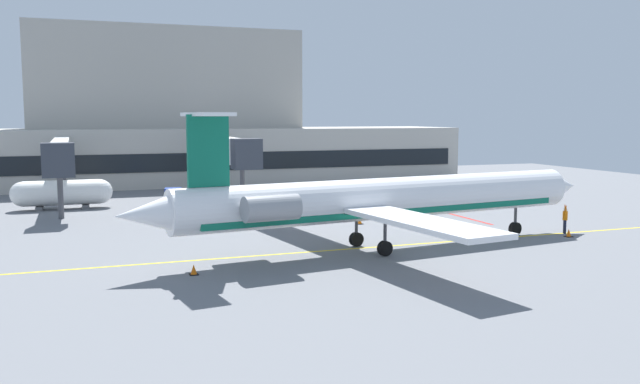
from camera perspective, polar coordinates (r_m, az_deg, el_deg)
The scene contains 12 objects.
ground at distance 39.89m, azimuth 1.85°, elevation -5.40°, with size 120.00×120.00×0.11m.
terminal_building at distance 84.54m, azimuth -13.74°, elevation 5.30°, with size 77.40×14.74×18.98m.
jet_bridge_west at distance 66.57m, azimuth -8.09°, elevation 3.59°, with size 2.40×20.84×6.25m.
jet_bridge_east at distance 64.51m, azimuth -21.28°, elevation 3.03°, with size 2.40×22.05×6.14m.
regional_jet at distance 40.82m, azimuth 5.25°, elevation -0.63°, with size 32.47×24.18×8.37m.
baggage_tug at distance 57.37m, azimuth -12.41°, elevation -0.85°, with size 2.25×3.47×2.24m.
pushback_tractor at distance 62.11m, azimuth 10.51°, elevation -0.38°, with size 3.72×3.34×1.86m.
fuel_tank at distance 63.07m, azimuth -21.17°, elevation -0.08°, with size 8.55×2.23×2.57m.
marshaller at distance 49.73m, azimuth 20.21°, elevation -2.17°, with size 0.49×0.76×2.00m.
safety_cone_alpha at distance 35.35m, azimuth -10.74°, elevation -6.58°, with size 0.47×0.47×0.55m.
safety_cone_bravo at distance 50.86m, azimuth 3.41°, elevation -2.48°, with size 0.47×0.47×0.55m.
safety_cone_charlie at distance 48.50m, azimuth 20.49°, elevation -3.33°, with size 0.47×0.47×0.55m.
Camera 1 is at (-14.63, -36.19, 8.17)m, focal length 37.44 mm.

